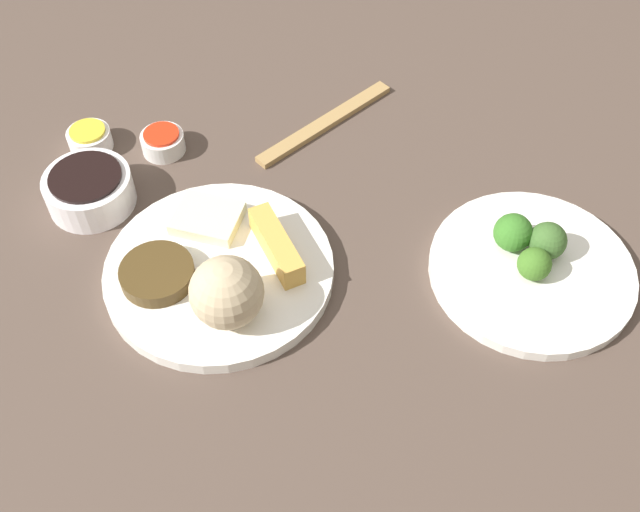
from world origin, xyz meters
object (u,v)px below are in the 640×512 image
Objects in this scene: main_plate at (219,270)px; chopsticks_pair at (325,123)px; sauce_ramekin_hot_mustard at (90,140)px; sauce_ramekin_sweet_and_sour at (163,143)px; soy_sauce_bowl at (90,190)px; broccoli_plate at (531,270)px.

chopsticks_pair is (0.06, 0.27, -0.00)m from main_plate.
sauce_ramekin_sweet_and_sour is (0.09, 0.02, 0.00)m from sauce_ramekin_hot_mustard.
soy_sauce_bowl is at bearing -64.57° from sauce_ramekin_hot_mustard.
soy_sauce_bowl is at bearing 159.39° from main_plate.
broccoli_plate is at bearing -33.87° from chopsticks_pair.
chopsticks_pair is (0.19, 0.10, -0.01)m from sauce_ramekin_sweet_and_sour.
sauce_ramekin_hot_mustard is at bearing 172.26° from broccoli_plate.
sauce_ramekin_sweet_and_sour is at bearing 127.25° from main_plate.
main_plate is 0.22m from sauce_ramekin_sweet_and_sour.
soy_sauce_bowl reaches higher than main_plate.
chopsticks_pair is at bearing 21.45° from sauce_ramekin_hot_mustard.
soy_sauce_bowl reaches higher than broccoli_plate.
sauce_ramekin_hot_mustard is 0.24× the size of chopsticks_pair.
broccoli_plate is 4.14× the size of sauce_ramekin_sweet_and_sour.
chopsticks_pair is at bearing 39.97° from soy_sauce_bowl.
soy_sauce_bowl is 1.89× the size of sauce_ramekin_hot_mustard.
soy_sauce_bowl is 0.32m from chopsticks_pair.
soy_sauce_bowl is at bearing -140.03° from chopsticks_pair.
main_plate is 0.20m from soy_sauce_bowl.
broccoli_plate is at bearing 1.51° from soy_sauce_bowl.
soy_sauce_bowl is at bearing -115.30° from sauce_ramekin_sweet_and_sour.
sauce_ramekin_hot_mustard is (-0.04, 0.09, -0.01)m from soy_sauce_bowl.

